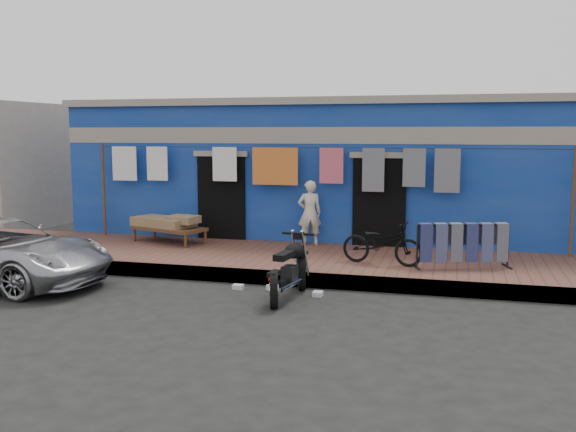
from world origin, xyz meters
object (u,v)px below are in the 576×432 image
object	(u,v)px
seated_person	(310,213)
jeans_rack	(463,245)
motorcycle	(288,268)
charpoy	(169,229)
bicycle	(382,238)

from	to	relation	value
seated_person	jeans_rack	distance (m)	3.49
seated_person	motorcycle	distance (m)	3.49
motorcycle	jeans_rack	world-z (taller)	jeans_rack
seated_person	charpoy	distance (m)	3.07
charpoy	jeans_rack	xyz separation A→B (m)	(6.13, -1.05, 0.12)
motorcycle	jeans_rack	xyz separation A→B (m)	(2.66, 1.90, 0.16)
seated_person	bicycle	size ratio (longest dim) A/B	0.93
seated_person	jeans_rack	size ratio (longest dim) A/B	0.79
motorcycle	jeans_rack	bearing A→B (deg)	41.59
seated_person	bicycle	xyz separation A→B (m)	(1.72, -1.61, -0.21)
bicycle	motorcycle	world-z (taller)	bicycle
seated_person	jeans_rack	xyz separation A→B (m)	(3.12, -1.53, -0.28)
motorcycle	charpoy	size ratio (longest dim) A/B	0.84
seated_person	charpoy	xyz separation A→B (m)	(-3.00, -0.48, -0.40)
motorcycle	charpoy	bearing A→B (deg)	145.53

